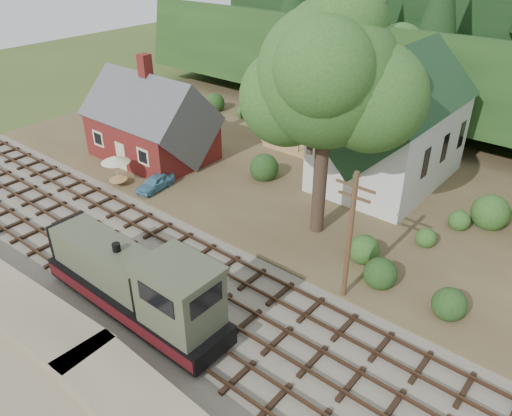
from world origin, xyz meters
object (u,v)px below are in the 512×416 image
Objects in this scene: car_green at (153,144)px; patio_set at (115,160)px; car_blue at (155,182)px; locomotive at (138,286)px.

patio_set is at bearing -166.67° from car_green.
car_blue is at bearing 25.95° from patio_set.
patio_set is (-2.86, -1.39, 1.54)m from car_blue.
car_blue is at bearing -142.75° from car_green.
car_green is (-16.53, 14.82, -1.18)m from locomotive.
locomotive is 15.77m from patio_set.
car_blue is 1.38× the size of patio_set.
car_blue is 0.89× the size of car_green.
car_blue is (-10.42, 9.89, -1.23)m from locomotive.
car_blue is 7.85m from car_green.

